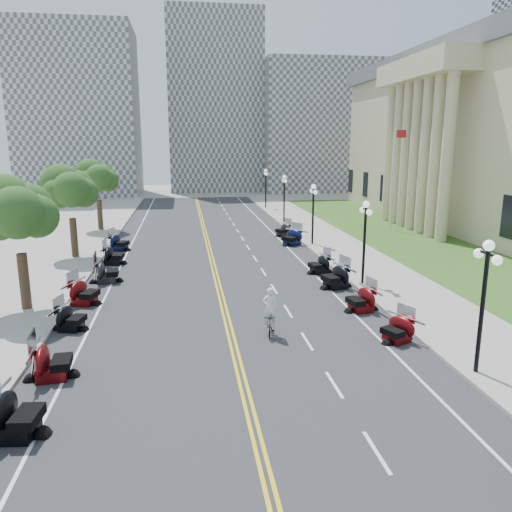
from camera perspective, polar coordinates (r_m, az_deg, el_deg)
name	(u,v)px	position (r m, az deg, el deg)	size (l,w,h in m)	color
ground	(226,314)	(25.20, -3.50, -6.67)	(160.00, 160.00, 0.00)	gray
road	(213,266)	(34.76, -4.89, -1.19)	(16.00, 90.00, 0.01)	#333335
centerline_yellow_a	(212,266)	(34.76, -5.08, -1.18)	(0.12, 90.00, 0.00)	yellow
centerline_yellow_b	(215,266)	(34.77, -4.69, -1.17)	(0.12, 90.00, 0.00)	yellow
edge_line_north	(303,263)	(35.69, 5.43, -0.82)	(0.12, 90.00, 0.00)	white
edge_line_south	(119,270)	(35.01, -15.40, -1.50)	(0.12, 90.00, 0.00)	white
lane_dash_3	(377,452)	(15.25, 13.61, -20.94)	(0.12, 2.00, 0.00)	white
lane_dash_4	(334,385)	(18.50, 8.93, -14.31)	(0.12, 2.00, 0.00)	white
lane_dash_5	(307,341)	(21.99, 5.85, -9.66)	(0.12, 2.00, 0.00)	white
lane_dash_6	(288,311)	(25.63, 3.68, -6.30)	(0.12, 2.00, 0.00)	white
lane_dash_7	(274,289)	(29.37, 2.08, -3.77)	(0.12, 2.00, 0.00)	white
lane_dash_8	(263,272)	(33.17, 0.85, -1.82)	(0.12, 2.00, 0.00)	white
lane_dash_9	(255,258)	(37.01, -0.12, -0.27)	(0.12, 2.00, 0.00)	white
lane_dash_10	(248,247)	(40.88, -0.91, 0.99)	(0.12, 2.00, 0.00)	white
lane_dash_11	(242,238)	(44.77, -1.57, 2.03)	(0.12, 2.00, 0.00)	white
lane_dash_12	(238,231)	(48.68, -2.12, 2.91)	(0.12, 2.00, 0.00)	white
lane_dash_13	(234,224)	(52.60, -2.59, 3.65)	(0.12, 2.00, 0.00)	white
lane_dash_14	(230,219)	(56.54, -2.99, 4.29)	(0.12, 2.00, 0.00)	white
lane_dash_15	(227,214)	(60.48, -3.34, 4.84)	(0.12, 2.00, 0.00)	white
lane_dash_16	(224,209)	(64.43, -3.65, 5.33)	(0.12, 2.00, 0.00)	white
lane_dash_17	(222,206)	(68.39, -3.92, 5.76)	(0.12, 2.00, 0.00)	white
lane_dash_18	(220,202)	(72.35, -4.17, 6.15)	(0.12, 2.00, 0.00)	white
lane_dash_19	(218,199)	(76.32, -4.39, 6.49)	(0.12, 2.00, 0.00)	white
sidewalk_north	(359,260)	(36.84, 11.64, -0.50)	(5.00, 90.00, 0.15)	#9E9991
sidewalk_south	(56,271)	(35.75, -21.94, -1.58)	(5.00, 90.00, 0.15)	#9E9991
lawn	(403,238)	(46.72, 16.44, 2.01)	(9.00, 60.00, 0.10)	#356023
distant_block_a	(79,113)	(87.31, -19.56, 15.15)	(18.00, 14.00, 26.00)	gray
distant_block_b	(215,104)	(92.11, -4.75, 16.91)	(16.00, 12.00, 30.00)	gray
distant_block_c	(318,128)	(91.88, 7.06, 14.37)	(20.00, 14.00, 22.00)	gray
street_lamp_1	(482,308)	(19.73, 24.44, -5.46)	(0.50, 1.20, 4.90)	black
street_lamp_2	(364,243)	(30.16, 12.27, 1.45)	(0.50, 1.20, 4.90)	black
street_lamp_3	(313,215)	(41.45, 6.52, 4.71)	(0.50, 1.20, 4.90)	black
street_lamp_4	(284,199)	(53.05, 3.24, 6.54)	(0.50, 1.20, 4.90)	black
street_lamp_5	(266,189)	(64.80, 1.12, 7.70)	(0.50, 1.20, 4.90)	black
flagpole	(393,179)	(49.94, 15.43, 8.48)	(1.10, 0.20, 10.00)	silver
tree_2	(18,219)	(27.18, -25.59, 3.86)	(4.80, 4.80, 9.20)	#235619
tree_3	(71,194)	(38.72, -20.44, 6.63)	(4.80, 4.80, 9.20)	#235619
tree_4	(98,182)	(50.47, -17.64, 8.09)	(4.80, 4.80, 9.20)	#235619
motorcycle_n_4	(397,328)	(22.49, 15.85, -7.91)	(1.79, 1.79, 1.25)	#590A0C
motorcycle_n_5	(361,298)	(25.94, 11.93, -4.73)	(1.98, 1.98, 1.39)	#590A0C
motorcycle_n_6	(336,276)	(29.72, 9.08, -2.23)	(2.18, 2.18, 1.52)	black
motorcycle_n_7	(319,263)	(32.92, 7.27, -0.84)	(1.92, 1.92, 1.35)	black
motorcycle_n_9	(292,236)	(41.80, 4.12, 2.25)	(2.13, 2.13, 1.49)	black
motorcycle_n_10	(283,229)	(45.84, 3.15, 3.09)	(1.86, 1.86, 1.30)	black
motorcycle_s_3	(14,413)	(16.67, -25.90, -15.81)	(2.20, 2.20, 1.54)	black
motorcycle_s_4	(52,359)	(19.88, -22.32, -10.89)	(2.09, 2.09, 1.46)	#590A0C
motorcycle_s_5	(70,317)	(24.44, -20.45, -6.52)	(1.83, 1.83, 1.28)	black
motorcycle_s_6	(84,291)	(27.97, -19.08, -3.82)	(2.07, 2.07, 1.45)	#590A0C
motorcycle_s_7	(107,270)	(31.88, -16.71, -1.58)	(2.18, 2.18, 1.53)	black
motorcycle_s_8	(113,254)	(36.51, -15.98, 0.19)	(2.06, 2.06, 1.45)	black
motorcycle_s_9	(119,241)	(41.12, -15.39, 1.61)	(2.07, 2.07, 1.45)	black
bicycle	(270,324)	(22.42, 1.58, -7.82)	(0.47, 1.65, 0.99)	#A51414
cyclist_rider	(270,294)	(21.96, 1.60, -4.33)	(0.68, 0.44, 1.86)	silver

